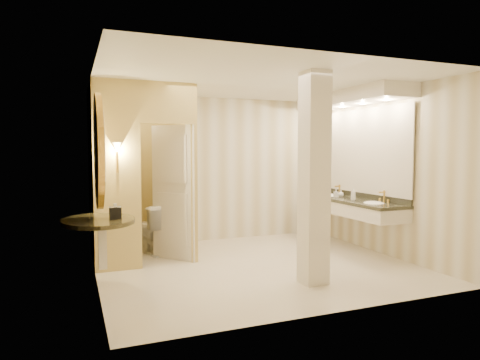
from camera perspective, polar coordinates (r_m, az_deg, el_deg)
The scene contains 16 objects.
floor at distance 6.48m, azimuth 2.17°, elevation -11.33°, with size 4.50×4.50×0.00m, color beige.
ceiling at distance 6.33m, azimuth 2.24°, elevation 12.96°, with size 4.50×4.50×0.00m, color silver.
wall_back at distance 8.13m, azimuth -3.48°, elevation 1.43°, with size 4.50×0.02×2.70m, color beige.
wall_front at distance 4.51m, azimuth 12.49°, elevation -0.72°, with size 4.50×0.02×2.70m, color beige.
wall_left at distance 5.74m, azimuth -18.82°, elevation 0.16°, with size 0.02×4.00×2.70m, color beige.
wall_right at distance 7.46m, azimuth 18.23°, elevation 1.01°, with size 0.02×4.00×2.70m, color beige.
toilet_closet at distance 6.84m, azimuth -9.84°, elevation 1.19°, with size 1.50×1.55×2.70m.
wall_sconce at distance 6.18m, azimuth -16.08°, elevation 4.02°, with size 0.14×0.14×0.42m.
vanity at distance 7.60m, azimuth 14.77°, elevation 3.22°, with size 0.75×2.48×2.09m.
console_shelf at distance 5.47m, azimuth -18.29°, elevation -0.02°, with size 1.08×1.08×1.99m.
pillar at distance 5.52m, azimuth 9.84°, elevation 0.16°, with size 0.31×0.31×2.70m, color beige.
tissue_box at distance 5.46m, azimuth -16.29°, elevation -4.22°, with size 0.15×0.15×0.15m, color black.
toilet at distance 7.29m, azimuth -11.50°, elevation -6.36°, with size 0.46×0.81×0.83m, color white.
soap_bottle_a at distance 7.83m, azimuth 12.69°, elevation -1.71°, with size 0.07×0.07×0.15m, color beige.
soap_bottle_b at distance 7.89m, azimuth 13.31°, elevation -1.75°, with size 0.10×0.10×0.12m, color silver.
soap_bottle_c at distance 7.38m, azimuth 14.87°, elevation -1.81°, with size 0.08×0.08×0.22m, color #C6B28C.
Camera 1 is at (-2.52, -5.72, 1.71)m, focal length 32.00 mm.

